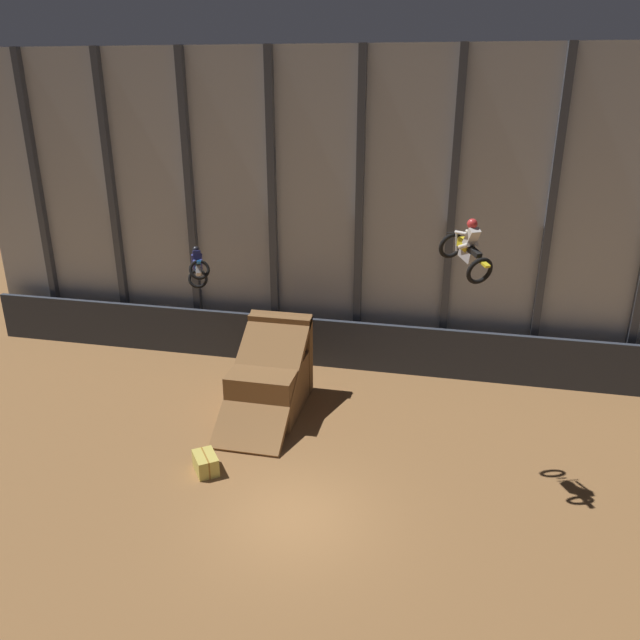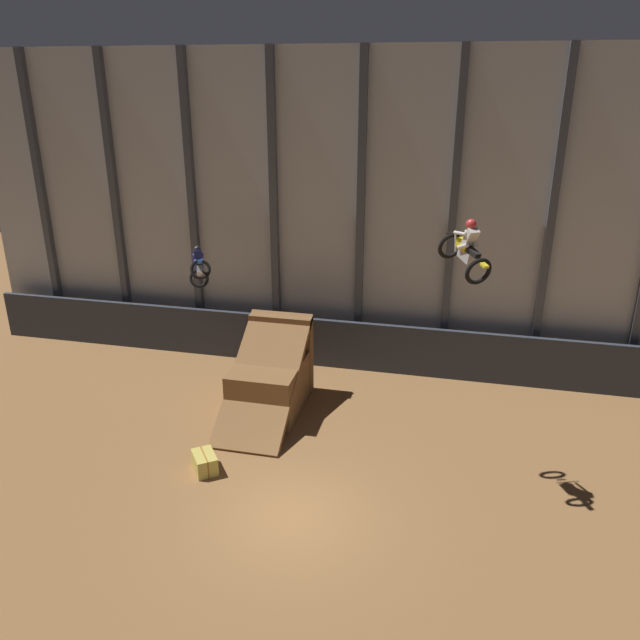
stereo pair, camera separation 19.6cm
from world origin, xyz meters
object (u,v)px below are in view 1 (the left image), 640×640
rider_bike_left_air (198,268)px  rider_bike_right_air (467,250)px  dirt_ramp (272,378)px  hay_bale_trackside (206,463)px

rider_bike_left_air → rider_bike_right_air: bearing=-53.8°
dirt_ramp → hay_bale_trackside: 4.43m
rider_bike_right_air → hay_bale_trackside: bearing=158.7°
rider_bike_left_air → dirt_ramp: bearing=-55.4°
dirt_ramp → rider_bike_left_air: bearing=152.4°
rider_bike_left_air → hay_bale_trackside: (2.45, -5.97, -4.06)m
rider_bike_left_air → hay_bale_trackside: 7.62m
dirt_ramp → rider_bike_right_air: bearing=-25.1°
rider_bike_right_air → hay_bale_trackside: size_ratio=1.65×
hay_bale_trackside → rider_bike_right_air: bearing=11.3°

